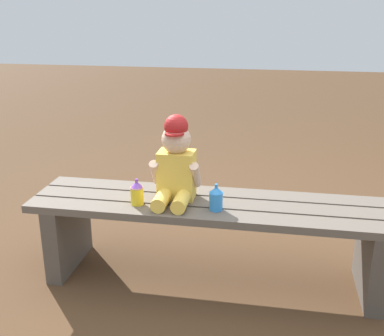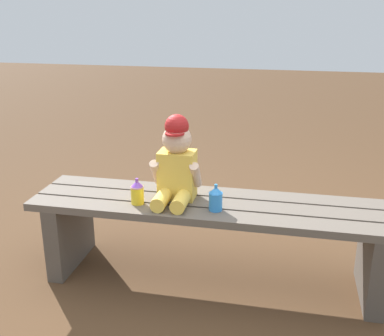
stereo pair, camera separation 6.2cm
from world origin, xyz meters
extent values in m
plane|color=#4C331E|center=(0.00, 0.00, 0.00)|extent=(16.00, 16.00, 0.00)
cube|color=#60564C|center=(0.00, -0.14, 0.39)|extent=(1.71, 0.12, 0.04)
cube|color=#60564C|center=(0.00, 0.00, 0.39)|extent=(1.71, 0.12, 0.04)
cube|color=#60564C|center=(0.00, 0.14, 0.39)|extent=(1.71, 0.12, 0.04)
cube|color=#524941|center=(-0.74, 0.00, 0.19)|extent=(0.08, 0.40, 0.37)
cube|color=#524941|center=(0.74, 0.00, 0.19)|extent=(0.08, 0.40, 0.37)
cube|color=#F2C64C|center=(-0.17, 0.03, 0.52)|extent=(0.17, 0.12, 0.23)
sphere|color=beige|center=(-0.17, 0.03, 0.70)|extent=(0.14, 0.14, 0.14)
cylinder|color=#B21E1E|center=(-0.17, -0.01, 0.73)|extent=(0.09, 0.09, 0.01)
sphere|color=#B21E1E|center=(-0.17, 0.03, 0.76)|extent=(0.11, 0.11, 0.11)
cylinder|color=#FED050|center=(-0.22, -0.09, 0.44)|extent=(0.07, 0.16, 0.07)
cylinder|color=#FED050|center=(-0.13, -0.09, 0.44)|extent=(0.07, 0.16, 0.07)
cylinder|color=beige|center=(-0.27, 0.00, 0.54)|extent=(0.04, 0.12, 0.14)
cylinder|color=beige|center=(-0.08, 0.00, 0.54)|extent=(0.04, 0.12, 0.14)
cylinder|color=yellow|center=(-0.34, -0.09, 0.45)|extent=(0.06, 0.06, 0.08)
cone|color=#8C4CCC|center=(-0.34, -0.09, 0.51)|extent=(0.06, 0.06, 0.03)
cylinder|color=#8C4CCC|center=(-0.34, -0.09, 0.52)|extent=(0.01, 0.01, 0.02)
cylinder|color=#338CE5|center=(0.03, -0.09, 0.45)|extent=(0.06, 0.06, 0.08)
cone|color=#338CE5|center=(0.03, -0.09, 0.51)|extent=(0.06, 0.06, 0.03)
cylinder|color=#338CE5|center=(0.03, -0.09, 0.52)|extent=(0.01, 0.01, 0.02)
camera|label=1|loc=(0.26, -2.02, 1.29)|focal=44.29mm
camera|label=2|loc=(0.33, -2.01, 1.29)|focal=44.29mm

